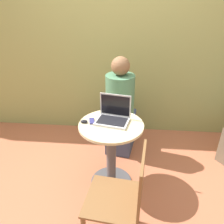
% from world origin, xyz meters
% --- Properties ---
extents(ground_plane, '(12.00, 12.00, 0.00)m').
position_xyz_m(ground_plane, '(0.00, 0.00, 0.00)').
color(ground_plane, '#B26042').
extents(back_wall, '(7.00, 0.05, 2.60)m').
position_xyz_m(back_wall, '(0.00, 1.14, 1.30)').
color(back_wall, '#939956').
rests_on(back_wall, ground_plane).
extents(round_table, '(0.61, 0.61, 0.73)m').
position_xyz_m(round_table, '(0.00, 0.00, 0.46)').
color(round_table, '#4C4C51').
rests_on(round_table, ground_plane).
extents(laptop, '(0.34, 0.28, 0.24)m').
position_xyz_m(laptop, '(0.01, 0.07, 0.78)').
color(laptop, '#B7B7BC').
rests_on(laptop, round_table).
extents(cell_phone, '(0.07, 0.11, 0.02)m').
position_xyz_m(cell_phone, '(-0.19, 0.03, 0.73)').
color(cell_phone, navy).
rests_on(cell_phone, round_table).
extents(computer_mouse, '(0.07, 0.04, 0.03)m').
position_xyz_m(computer_mouse, '(-0.26, 0.00, 0.74)').
color(computer_mouse, black).
rests_on(computer_mouse, round_table).
extents(chair_empty, '(0.44, 0.44, 0.88)m').
position_xyz_m(chair_empty, '(0.14, -0.62, 0.46)').
color(chair_empty, brown).
rests_on(chair_empty, ground_plane).
extents(person_seated, '(0.38, 0.53, 1.22)m').
position_xyz_m(person_seated, '(0.06, 0.60, 0.51)').
color(person_seated, '#3D4766').
rests_on(person_seated, ground_plane).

